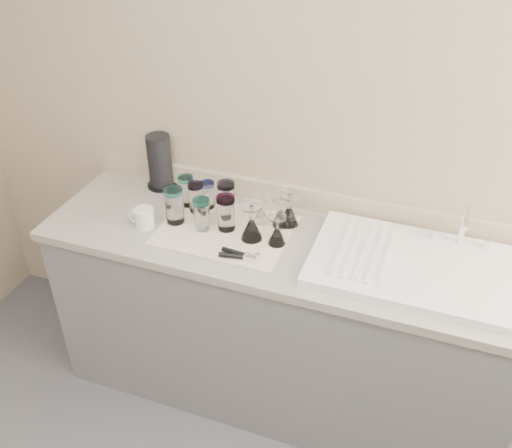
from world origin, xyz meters
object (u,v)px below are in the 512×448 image
at_px(tumbler_magenta, 174,205).
at_px(goblet_front_right, 277,234).
at_px(sink_unit, 418,267).
at_px(tumbler_extra, 196,197).
at_px(can_opener, 240,255).
at_px(tumbler_cyan, 208,195).
at_px(tumbler_blue, 202,214).
at_px(tumbler_lavender, 226,213).
at_px(paper_towel_roll, 160,162).
at_px(tumbler_purple, 226,198).
at_px(goblet_extra, 280,216).
at_px(goblet_front_left, 252,227).
at_px(tumbler_teal, 186,191).
at_px(white_mug, 144,218).
at_px(goblet_back_left, 261,214).
at_px(goblet_back_right, 289,214).

xyz_separation_m(tumbler_magenta, goblet_front_right, (0.46, -0.00, -0.04)).
bearing_deg(sink_unit, tumbler_extra, 175.00).
bearing_deg(can_opener, tumbler_cyan, 132.24).
relative_size(tumbler_cyan, tumbler_blue, 0.89).
distance_m(tumbler_lavender, paper_towel_roll, 0.50).
bearing_deg(paper_towel_roll, goblet_front_right, -21.57).
height_order(goblet_front_right, paper_towel_roll, paper_towel_roll).
xyz_separation_m(tumbler_purple, can_opener, (0.17, -0.28, -0.07)).
relative_size(tumbler_blue, can_opener, 0.87).
distance_m(tumbler_blue, goblet_extra, 0.34).
bearing_deg(tumbler_lavender, tumbler_purple, 112.38).
bearing_deg(tumbler_cyan, tumbler_purple, -11.97).
xyz_separation_m(goblet_front_left, goblet_extra, (0.08, 0.14, -0.01)).
bearing_deg(tumbler_teal, goblet_extra, -1.56).
bearing_deg(tumbler_magenta, tumbler_lavender, 6.68).
bearing_deg(paper_towel_roll, tumbler_purple, -18.12).
height_order(tumbler_lavender, goblet_front_left, goblet_front_left).
bearing_deg(tumbler_magenta, goblet_front_left, -0.50).
height_order(tumbler_blue, white_mug, tumbler_blue).
relative_size(sink_unit, tumbler_extra, 6.00).
xyz_separation_m(tumbler_magenta, goblet_back_left, (0.35, 0.12, -0.04)).
height_order(tumbler_lavender, goblet_extra, tumbler_lavender).
height_order(can_opener, white_mug, white_mug).
xyz_separation_m(goblet_back_right, goblet_extra, (-0.03, -0.02, -0.01)).
height_order(tumbler_magenta, goblet_back_right, tumbler_magenta).
relative_size(tumbler_purple, goblet_back_right, 1.02).
bearing_deg(tumbler_purple, tumbler_magenta, -143.23).
distance_m(tumbler_teal, tumbler_blue, 0.21).
bearing_deg(tumbler_blue, goblet_front_right, 1.13).
xyz_separation_m(tumbler_extra, paper_towel_roll, (-0.25, 0.15, 0.05)).
bearing_deg(can_opener, tumbler_extra, 140.38).
bearing_deg(tumbler_cyan, goblet_back_right, -1.04).
relative_size(sink_unit, tumbler_teal, 5.80).
bearing_deg(goblet_back_left, tumbler_lavender, -141.36).
xyz_separation_m(tumbler_purple, goblet_front_right, (0.28, -0.14, -0.03)).
height_order(sink_unit, tumbler_teal, sink_unit).
bearing_deg(tumbler_blue, tumbler_purple, 70.43).
xyz_separation_m(goblet_back_right, white_mug, (-0.58, -0.22, -0.02)).
bearing_deg(goblet_front_left, can_opener, -88.81).
height_order(sink_unit, tumbler_lavender, sink_unit).
xyz_separation_m(tumbler_lavender, goblet_front_left, (0.13, -0.03, -0.02)).
xyz_separation_m(tumbler_magenta, goblet_front_left, (0.35, -0.00, -0.03)).
xyz_separation_m(goblet_back_right, goblet_front_right, (-0.00, -0.15, -0.01)).
height_order(goblet_back_left, goblet_extra, goblet_extra).
distance_m(tumbler_magenta, goblet_front_right, 0.47).
distance_m(tumbler_cyan, tumbler_purple, 0.10).
bearing_deg(can_opener, tumbler_lavender, 127.18).
bearing_deg(sink_unit, white_mug, -175.19).
bearing_deg(goblet_back_right, goblet_back_left, -167.20).
height_order(tumbler_magenta, white_mug, tumbler_magenta).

